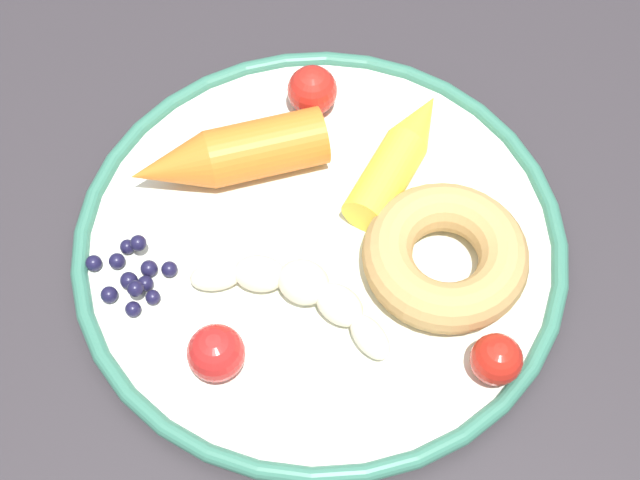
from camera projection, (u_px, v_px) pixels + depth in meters
The scene contains 10 objects.
dining_table at pixel (311, 252), 0.75m from camera, with size 1.11×0.80×0.77m.
plate at pixel (320, 242), 0.64m from camera, with size 0.34×0.34×0.02m.
banana at pixel (298, 291), 0.60m from camera, with size 0.08×0.14×0.03m.
carrot_orange at pixel (228, 156), 0.64m from camera, with size 0.08×0.15×0.04m.
carrot_yellow at pixel (400, 155), 0.65m from camera, with size 0.12×0.08×0.03m.
donut at pixel (445, 256), 0.61m from camera, with size 0.11×0.11×0.03m, color tan.
blueberry_pile at pixel (133, 275), 0.61m from camera, with size 0.06×0.06×0.02m.
tomato_near at pixel (496, 360), 0.57m from camera, with size 0.03×0.03×0.03m, color red.
tomato_mid at pixel (313, 90), 0.68m from camera, with size 0.04×0.04×0.04m, color red.
tomato_far at pixel (216, 353), 0.57m from camera, with size 0.04×0.04×0.04m, color red.
Camera 1 is at (-0.38, -0.02, 1.32)m, focal length 51.12 mm.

